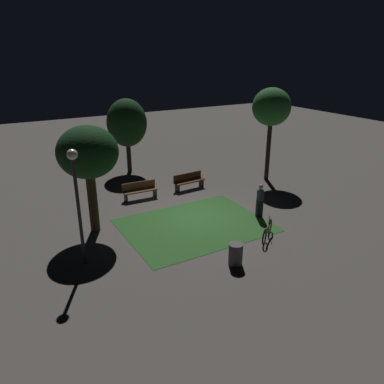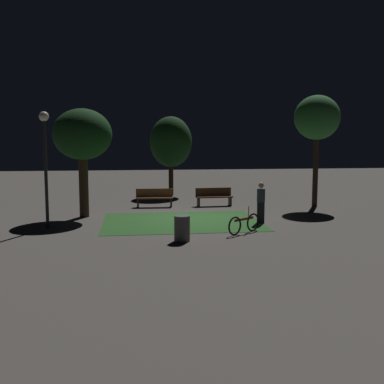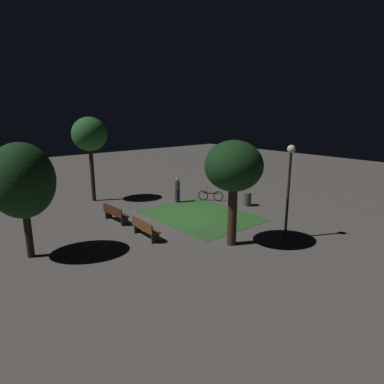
{
  "view_description": "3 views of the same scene",
  "coord_description": "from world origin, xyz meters",
  "px_view_note": "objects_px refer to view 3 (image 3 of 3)",
  "views": [
    {
      "loc": [
        8.09,
        13.53,
        7.28
      ],
      "look_at": [
        0.34,
        0.02,
        1.3
      ],
      "focal_mm": 34.68,
      "sensor_mm": 36.0,
      "label": 1
    },
    {
      "loc": [
        2.5,
        18.9,
        3.31
      ],
      "look_at": [
        0.18,
        0.78,
        1.2
      ],
      "focal_mm": 43.4,
      "sensor_mm": 36.0,
      "label": 2
    },
    {
      "loc": [
        13.81,
        -10.96,
        5.67
      ],
      "look_at": [
        -0.11,
        0.68,
        1.23
      ],
      "focal_mm": 30.81,
      "sensor_mm": 36.0,
      "label": 3
    }
  ],
  "objects_px": {
    "bench_front_left": "(115,213)",
    "bench_corner": "(145,228)",
    "tree_lawn_side": "(234,167)",
    "tree_near_wall": "(89,135)",
    "trash_bin": "(247,199)",
    "lamp_post_plaza_east": "(289,176)",
    "tree_right_canopy": "(22,181)",
    "pedestrian": "(177,189)",
    "bicycle": "(211,196)"
  },
  "relations": [
    {
      "from": "bench_corner",
      "to": "tree_lawn_side",
      "type": "relative_size",
      "value": 0.4
    },
    {
      "from": "lamp_post_plaza_east",
      "to": "trash_bin",
      "type": "distance_m",
      "value": 6.03
    },
    {
      "from": "bench_corner",
      "to": "tree_near_wall",
      "type": "bearing_deg",
      "value": 173.05
    },
    {
      "from": "trash_bin",
      "to": "bicycle",
      "type": "distance_m",
      "value": 2.47
    },
    {
      "from": "bench_corner",
      "to": "bicycle",
      "type": "distance_m",
      "value": 7.32
    },
    {
      "from": "tree_right_canopy",
      "to": "trash_bin",
      "type": "relative_size",
      "value": 5.5
    },
    {
      "from": "bench_front_left",
      "to": "bicycle",
      "type": "relative_size",
      "value": 1.35
    },
    {
      "from": "trash_bin",
      "to": "tree_right_canopy",
      "type": "bearing_deg",
      "value": -93.08
    },
    {
      "from": "bench_front_left",
      "to": "tree_lawn_side",
      "type": "distance_m",
      "value": 7.15
    },
    {
      "from": "bench_front_left",
      "to": "pedestrian",
      "type": "relative_size",
      "value": 1.14
    },
    {
      "from": "bicycle",
      "to": "pedestrian",
      "type": "bearing_deg",
      "value": -121.02
    },
    {
      "from": "tree_lawn_side",
      "to": "bicycle",
      "type": "bearing_deg",
      "value": 144.2
    },
    {
      "from": "tree_lawn_side",
      "to": "lamp_post_plaza_east",
      "type": "relative_size",
      "value": 1.06
    },
    {
      "from": "lamp_post_plaza_east",
      "to": "pedestrian",
      "type": "height_order",
      "value": "lamp_post_plaza_east"
    },
    {
      "from": "bench_front_left",
      "to": "bench_corner",
      "type": "bearing_deg",
      "value": -0.0
    },
    {
      "from": "bench_front_left",
      "to": "bench_corner",
      "type": "xyz_separation_m",
      "value": [
        2.93,
        -0.0,
        0.0
      ]
    },
    {
      "from": "tree_near_wall",
      "to": "trash_bin",
      "type": "relative_size",
      "value": 6.44
    },
    {
      "from": "tree_near_wall",
      "to": "lamp_post_plaza_east",
      "type": "bearing_deg",
      "value": 18.43
    },
    {
      "from": "lamp_post_plaza_east",
      "to": "pedestrian",
      "type": "xyz_separation_m",
      "value": [
        -8.11,
        -0.01,
        -2.08
      ]
    },
    {
      "from": "lamp_post_plaza_east",
      "to": "tree_near_wall",
      "type": "bearing_deg",
      "value": -161.57
    },
    {
      "from": "lamp_post_plaza_east",
      "to": "trash_bin",
      "type": "height_order",
      "value": "lamp_post_plaza_east"
    },
    {
      "from": "tree_near_wall",
      "to": "lamp_post_plaza_east",
      "type": "relative_size",
      "value": 1.25
    },
    {
      "from": "bicycle",
      "to": "pedestrian",
      "type": "distance_m",
      "value": 2.23
    },
    {
      "from": "tree_right_canopy",
      "to": "trash_bin",
      "type": "bearing_deg",
      "value": 86.92
    },
    {
      "from": "tree_near_wall",
      "to": "bicycle",
      "type": "height_order",
      "value": "tree_near_wall"
    },
    {
      "from": "lamp_post_plaza_east",
      "to": "trash_bin",
      "type": "bearing_deg",
      "value": 149.38
    },
    {
      "from": "tree_lawn_side",
      "to": "tree_right_canopy",
      "type": "relative_size",
      "value": 0.99
    },
    {
      "from": "bicycle",
      "to": "lamp_post_plaza_east",
      "type": "bearing_deg",
      "value": -14.77
    },
    {
      "from": "bench_front_left",
      "to": "tree_lawn_side",
      "type": "relative_size",
      "value": 0.4
    },
    {
      "from": "bench_corner",
      "to": "tree_lawn_side",
      "type": "bearing_deg",
      "value": 39.01
    },
    {
      "from": "bench_front_left",
      "to": "bench_corner",
      "type": "distance_m",
      "value": 2.93
    },
    {
      "from": "tree_near_wall",
      "to": "tree_right_canopy",
      "type": "distance_m",
      "value": 8.66
    },
    {
      "from": "bench_corner",
      "to": "bench_front_left",
      "type": "bearing_deg",
      "value": 180.0
    },
    {
      "from": "tree_lawn_side",
      "to": "tree_right_canopy",
      "type": "xyz_separation_m",
      "value": [
        -4.28,
        -7.11,
        -0.31
      ]
    },
    {
      "from": "tree_near_wall",
      "to": "tree_lawn_side",
      "type": "height_order",
      "value": "tree_near_wall"
    },
    {
      "from": "bench_corner",
      "to": "tree_right_canopy",
      "type": "xyz_separation_m",
      "value": [
        -1.18,
        -4.6,
        2.62
      ]
    },
    {
      "from": "trash_bin",
      "to": "bench_front_left",
      "type": "bearing_deg",
      "value": -107.34
    },
    {
      "from": "tree_near_wall",
      "to": "pedestrian",
      "type": "distance_m",
      "value": 6.46
    },
    {
      "from": "bench_corner",
      "to": "lamp_post_plaza_east",
      "type": "xyz_separation_m",
      "value": [
        4.19,
        4.92,
        2.45
      ]
    },
    {
      "from": "bench_front_left",
      "to": "tree_right_canopy",
      "type": "bearing_deg",
      "value": -69.23
    },
    {
      "from": "trash_bin",
      "to": "pedestrian",
      "type": "height_order",
      "value": "pedestrian"
    },
    {
      "from": "pedestrian",
      "to": "tree_near_wall",
      "type": "bearing_deg",
      "value": -133.91
    },
    {
      "from": "tree_lawn_side",
      "to": "lamp_post_plaza_east",
      "type": "bearing_deg",
      "value": 65.57
    },
    {
      "from": "tree_lawn_side",
      "to": "trash_bin",
      "type": "xyz_separation_m",
      "value": [
        -3.62,
        5.2,
        -3.0
      ]
    },
    {
      "from": "tree_near_wall",
      "to": "lamp_post_plaza_east",
      "type": "height_order",
      "value": "tree_near_wall"
    },
    {
      "from": "bench_front_left",
      "to": "bench_corner",
      "type": "relative_size",
      "value": 1.01
    },
    {
      "from": "tree_lawn_side",
      "to": "tree_right_canopy",
      "type": "height_order",
      "value": "tree_right_canopy"
    },
    {
      "from": "trash_bin",
      "to": "bicycle",
      "type": "bearing_deg",
      "value": -157.54
    },
    {
      "from": "bench_corner",
      "to": "bicycle",
      "type": "bearing_deg",
      "value": 112.55
    },
    {
      "from": "bench_front_left",
      "to": "lamp_post_plaza_east",
      "type": "distance_m",
      "value": 8.99
    }
  ]
}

